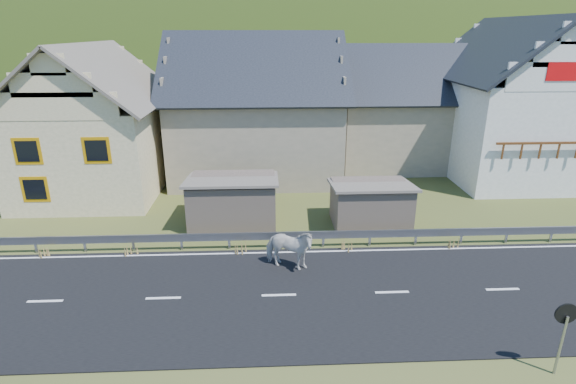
{
  "coord_description": "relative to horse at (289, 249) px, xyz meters",
  "views": [
    {
      "loc": [
        -0.31,
        -13.51,
        8.77
      ],
      "look_at": [
        0.51,
        4.15,
        2.37
      ],
      "focal_mm": 28.0,
      "sensor_mm": 36.0,
      "label": 1
    }
  ],
  "objects": [
    {
      "name": "house_white",
      "position": [
        14.57,
        12.12,
        4.17
      ],
      "size": [
        8.8,
        10.8,
        9.7
      ],
      "color": "white",
      "rests_on": "ground"
    },
    {
      "name": "ground",
      "position": [
        -0.43,
        -1.88,
        -0.89
      ],
      "size": [
        160.0,
        160.0,
        0.0
      ],
      "primitive_type": "plane",
      "color": "#354418",
      "rests_on": "ground"
    },
    {
      "name": "horse",
      "position": [
        0.0,
        0.0,
        0.0
      ],
      "size": [
        1.58,
        2.2,
        1.7
      ],
      "primitive_type": "imported",
      "rotation": [
        0.0,
        0.0,
        1.2
      ],
      "color": "beige",
      "rests_on": "road"
    },
    {
      "name": "shed_right",
      "position": [
        4.07,
        4.12,
        0.11
      ],
      "size": [
        3.8,
        2.9,
        2.2
      ],
      "primitive_type": "cube",
      "color": "#68584C",
      "rests_on": "ground"
    },
    {
      "name": "mountain",
      "position": [
        4.57,
        178.12,
        -20.89
      ],
      "size": [
        440.0,
        280.0,
        260.0
      ],
      "primitive_type": "ellipsoid",
      "color": "#283C0E",
      "rests_on": "ground"
    },
    {
      "name": "lane_markings",
      "position": [
        -0.43,
        -1.88,
        -0.84
      ],
      "size": [
        60.0,
        6.6,
        0.01
      ],
      "primitive_type": "cube",
      "color": "silver",
      "rests_on": "road"
    },
    {
      "name": "conifer_patch",
      "position": [
        -55.43,
        108.12,
        5.11
      ],
      "size": [
        76.0,
        50.0,
        28.0
      ],
      "primitive_type": "ellipsoid",
      "color": "black",
      "rests_on": "ground"
    },
    {
      "name": "house_stone_b",
      "position": [
        8.57,
        15.12,
        3.35
      ],
      "size": [
        9.8,
        8.8,
        8.1
      ],
      "color": "gray",
      "rests_on": "ground"
    },
    {
      "name": "guardrail",
      "position": [
        -0.43,
        1.81,
        -0.33
      ],
      "size": [
        28.1,
        0.09,
        0.75
      ],
      "color": "#93969B",
      "rests_on": "ground"
    },
    {
      "name": "shed_left",
      "position": [
        -2.43,
        4.62,
        0.21
      ],
      "size": [
        4.3,
        3.3,
        2.4
      ],
      "primitive_type": "cube",
      "color": "#68584C",
      "rests_on": "ground"
    },
    {
      "name": "traffic_mirror",
      "position": [
        6.91,
        -5.92,
        0.7
      ],
      "size": [
        0.6,
        0.17,
        2.16
      ],
      "rotation": [
        0.0,
        0.0,
        -0.05
      ],
      "color": "#93969B",
      "rests_on": "ground"
    },
    {
      "name": "house_stone_a",
      "position": [
        -1.43,
        13.12,
        3.74
      ],
      "size": [
        10.8,
        9.8,
        8.9
      ],
      "color": "gray",
      "rests_on": "ground"
    },
    {
      "name": "road",
      "position": [
        -0.43,
        -1.88,
        -0.87
      ],
      "size": [
        60.0,
        7.0,
        0.04
      ],
      "primitive_type": "cube",
      "color": "black",
      "rests_on": "ground"
    },
    {
      "name": "house_cream",
      "position": [
        -10.44,
        10.12,
        3.47
      ],
      "size": [
        7.8,
        9.8,
        8.3
      ],
      "color": "#FFE7B5",
      "rests_on": "ground"
    }
  ]
}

